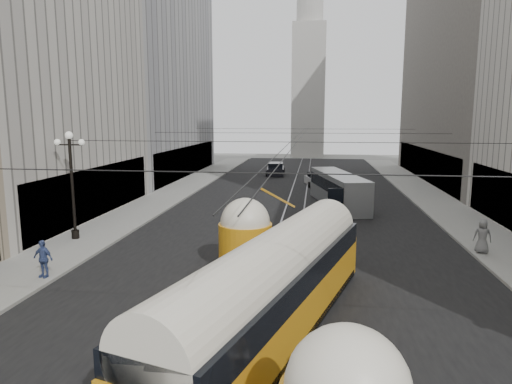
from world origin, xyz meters
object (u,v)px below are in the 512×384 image
(pedestrian_sidewalk_left, at_px, (43,259))
(pedestrian_sidewalk_right, at_px, (483,236))
(city_bus, at_px, (338,188))
(pedestrian_crossing_a, at_px, (133,367))
(streetcar, at_px, (274,286))
(pedestrian_crossing_b, at_px, (319,373))

(pedestrian_sidewalk_left, bearing_deg, pedestrian_sidewalk_right, 27.82)
(pedestrian_sidewalk_right, bearing_deg, pedestrian_sidewalk_left, 31.59)
(city_bus, height_order, pedestrian_crossing_a, city_bus)
(streetcar, relative_size, pedestrian_crossing_b, 9.94)
(streetcar, bearing_deg, pedestrian_crossing_a, -129.33)
(pedestrian_sidewalk_right, xyz_separation_m, pedestrian_sidewalk_left, (-21.06, -6.51, -0.06))
(pedestrian_crossing_a, relative_size, pedestrian_crossing_b, 1.12)
(streetcar, xyz_separation_m, pedestrian_crossing_b, (1.50, -3.54, -0.96))
(city_bus, distance_m, pedestrian_crossing_a, 28.30)
(streetcar, distance_m, pedestrian_crossing_b, 3.96)
(pedestrian_crossing_a, height_order, pedestrian_sidewalk_left, pedestrian_sidewalk_left)
(city_bus, distance_m, pedestrian_sidewalk_left, 24.12)
(city_bus, height_order, pedestrian_sidewalk_right, city_bus)
(city_bus, relative_size, pedestrian_sidewalk_right, 5.95)
(city_bus, distance_m, pedestrian_crossing_b, 27.09)
(pedestrian_crossing_a, relative_size, pedestrian_sidewalk_left, 1.03)
(city_bus, bearing_deg, pedestrian_crossing_b, -93.64)
(streetcar, bearing_deg, pedestrian_sidewalk_left, 160.19)
(streetcar, distance_m, pedestrian_crossing_a, 5.30)
(pedestrian_sidewalk_right, bearing_deg, streetcar, 59.97)
(pedestrian_crossing_a, distance_m, pedestrian_sidewalk_left, 10.95)
(streetcar, relative_size, pedestrian_crossing_a, 8.87)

